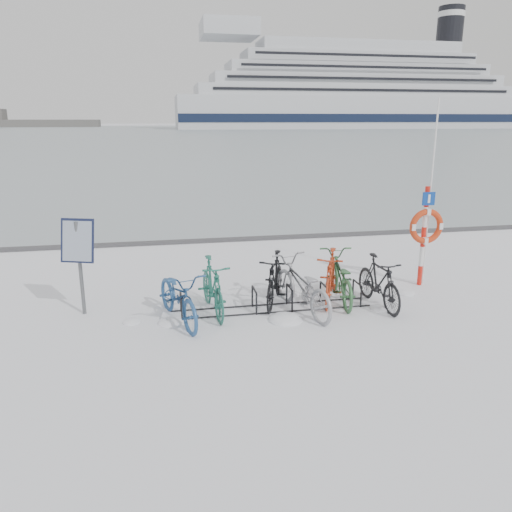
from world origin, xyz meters
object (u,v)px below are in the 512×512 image
(info_board, at_px, (78,246))
(lifebuoy_station, at_px, (426,226))
(bike_rack, at_px, (272,301))
(cruise_ferry, at_px, (353,96))

(info_board, relative_size, lifebuoy_station, 0.46)
(info_board, bearing_deg, bike_rack, 11.39)
(info_board, bearing_deg, lifebuoy_station, 21.05)
(lifebuoy_station, distance_m, cruise_ferry, 203.96)
(lifebuoy_station, xyz_separation_m, cruise_ferry, (73.10, 190.06, 11.51))
(info_board, distance_m, lifebuoy_station, 7.36)
(bike_rack, height_order, cruise_ferry, cruise_ferry)
(bike_rack, distance_m, info_board, 3.88)
(info_board, xyz_separation_m, cruise_ferry, (80.45, 190.41, 11.53))
(info_board, height_order, lifebuoy_station, lifebuoy_station)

